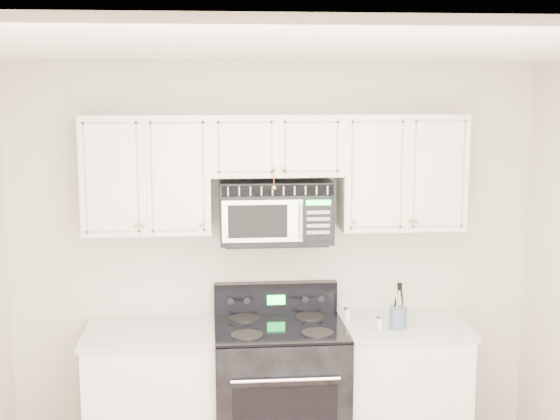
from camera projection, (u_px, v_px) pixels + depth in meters
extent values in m
cube|color=silver|center=(308.00, 50.00, 3.33)|extent=(3.50, 3.50, 0.01)
cube|color=silver|center=(274.00, 258.00, 5.26)|extent=(3.50, 0.01, 2.60)
cube|color=white|center=(154.00, 401.00, 5.01)|extent=(0.82, 0.63, 0.88)
cube|color=silver|center=(153.00, 333.00, 4.94)|extent=(0.86, 0.65, 0.04)
cube|color=white|center=(398.00, 393.00, 5.15)|extent=(0.82, 0.63, 0.88)
cube|color=silver|center=(400.00, 326.00, 5.08)|extent=(0.86, 0.65, 0.04)
cube|color=black|center=(280.00, 396.00, 5.04)|extent=(0.83, 0.71, 0.92)
cylinder|color=silver|center=(286.00, 380.00, 4.62)|extent=(0.65, 0.02, 0.02)
cube|color=black|center=(280.00, 327.00, 4.97)|extent=(0.83, 0.71, 0.02)
cube|color=black|center=(276.00, 298.00, 5.26)|extent=(0.83, 0.08, 0.22)
cube|color=#0EE542|center=(276.00, 300.00, 5.22)|extent=(0.12, 0.00, 0.07)
cube|color=white|center=(147.00, 174.00, 4.92)|extent=(0.80, 0.33, 0.75)
cube|color=white|center=(401.00, 172.00, 5.07)|extent=(0.80, 0.33, 0.75)
cube|color=white|center=(276.00, 145.00, 4.97)|extent=(0.84, 0.33, 0.39)
sphere|color=tan|center=(143.00, 225.00, 4.78)|extent=(0.03, 0.03, 0.03)
sphere|color=tan|center=(201.00, 224.00, 4.82)|extent=(0.03, 0.03, 0.03)
sphere|color=tan|center=(354.00, 222.00, 4.90)|extent=(0.03, 0.03, 0.03)
sphere|color=tan|center=(410.00, 221.00, 4.94)|extent=(0.03, 0.03, 0.03)
sphere|color=tan|center=(274.00, 169.00, 4.80)|extent=(0.03, 0.03, 0.03)
sphere|color=tan|center=(283.00, 169.00, 4.81)|extent=(0.03, 0.03, 0.03)
cylinder|color=#B93413|center=(274.00, 178.00, 4.81)|extent=(0.01, 0.00, 0.11)
sphere|color=tan|center=(274.00, 188.00, 4.82)|extent=(0.04, 0.04, 0.04)
cube|color=black|center=(276.00, 211.00, 5.02)|extent=(0.72, 0.36, 0.40)
cube|color=tan|center=(278.00, 191.00, 4.83)|extent=(0.70, 0.01, 0.07)
cube|color=#BBBCC4|center=(262.00, 221.00, 4.84)|extent=(0.50, 0.01, 0.26)
cube|color=black|center=(258.00, 221.00, 4.83)|extent=(0.37, 0.01, 0.21)
cube|color=black|center=(318.00, 220.00, 4.87)|extent=(0.20, 0.01, 0.26)
cube|color=#0EE542|center=(318.00, 203.00, 4.85)|extent=(0.16, 0.00, 0.03)
cylinder|color=silver|center=(301.00, 222.00, 4.82)|extent=(0.02, 0.02, 0.23)
cylinder|color=#445475|center=(398.00, 318.00, 4.95)|extent=(0.11, 0.11, 0.14)
cylinder|color=tan|center=(403.00, 307.00, 4.95)|extent=(0.01, 0.01, 0.24)
cylinder|color=black|center=(395.00, 304.00, 4.97)|extent=(0.01, 0.01, 0.26)
cylinder|color=tan|center=(397.00, 305.00, 4.91)|extent=(0.01, 0.01, 0.28)
cylinder|color=black|center=(403.00, 307.00, 4.95)|extent=(0.01, 0.01, 0.24)
cylinder|color=silver|center=(347.00, 316.00, 5.08)|extent=(0.04, 0.04, 0.09)
cylinder|color=silver|center=(347.00, 308.00, 5.07)|extent=(0.04, 0.04, 0.02)
cylinder|color=silver|center=(379.00, 324.00, 4.91)|extent=(0.04, 0.04, 0.08)
cylinder|color=silver|center=(380.00, 317.00, 4.90)|extent=(0.04, 0.04, 0.02)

